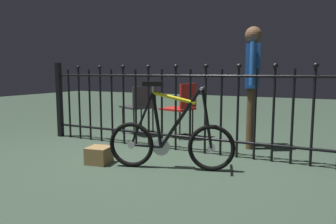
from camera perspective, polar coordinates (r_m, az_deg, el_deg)
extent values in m
plane|color=#324435|center=(3.58, -3.95, -8.96)|extent=(20.00, 20.00, 0.00)
cylinder|color=black|center=(5.17, -18.91, 1.49)|extent=(0.03, 0.03, 1.03)
sphere|color=black|center=(5.14, -19.16, 7.56)|extent=(0.06, 0.06, 0.06)
cylinder|color=black|center=(5.03, -17.32, 1.41)|extent=(0.03, 0.03, 1.03)
cylinder|color=black|center=(4.89, -15.65, 1.31)|extent=(0.03, 0.03, 1.03)
sphere|color=black|center=(4.87, -15.87, 7.72)|extent=(0.06, 0.06, 0.06)
cylinder|color=black|center=(4.76, -13.88, 1.22)|extent=(0.03, 0.03, 1.03)
cylinder|color=black|center=(4.64, -12.01, 1.11)|extent=(0.03, 0.03, 1.03)
sphere|color=black|center=(4.61, -12.19, 7.88)|extent=(0.06, 0.06, 0.06)
cylinder|color=black|center=(4.52, -10.05, 1.00)|extent=(0.03, 0.03, 1.03)
cylinder|color=black|center=(4.40, -7.98, 0.88)|extent=(0.03, 0.03, 1.03)
sphere|color=black|center=(4.38, -8.10, 8.01)|extent=(0.06, 0.06, 0.06)
cylinder|color=black|center=(4.29, -5.80, 0.76)|extent=(0.03, 0.03, 1.03)
cylinder|color=black|center=(4.19, -3.51, 0.62)|extent=(0.03, 0.03, 1.03)
sphere|color=black|center=(4.16, -3.57, 8.11)|extent=(0.06, 0.06, 0.06)
cylinder|color=black|center=(4.10, -1.11, 0.48)|extent=(0.03, 0.03, 1.03)
cylinder|color=black|center=(4.01, 1.39, 0.33)|extent=(0.03, 0.03, 1.03)
sphere|color=black|center=(3.98, 1.42, 8.17)|extent=(0.06, 0.06, 0.06)
cylinder|color=black|center=(3.93, 4.01, 0.18)|extent=(0.03, 0.03, 1.03)
cylinder|color=black|center=(3.86, 6.72, 0.02)|extent=(0.03, 0.03, 1.03)
sphere|color=black|center=(3.83, 6.84, 8.15)|extent=(0.06, 0.06, 0.06)
cylinder|color=black|center=(3.80, 9.53, -0.15)|extent=(0.03, 0.03, 1.03)
cylinder|color=black|center=(3.75, 12.42, -0.32)|extent=(0.03, 0.03, 1.03)
sphere|color=black|center=(3.72, 12.65, 8.06)|extent=(0.06, 0.06, 0.06)
cylinder|color=black|center=(3.70, 15.39, -0.50)|extent=(0.03, 0.03, 1.03)
cylinder|color=black|center=(3.67, 18.42, -0.68)|extent=(0.03, 0.03, 1.03)
sphere|color=black|center=(3.64, 18.76, 7.88)|extent=(0.06, 0.06, 0.06)
cylinder|color=black|center=(3.65, 21.49, -0.86)|extent=(0.03, 0.03, 1.03)
cylinder|color=black|center=(3.64, 24.59, -1.03)|extent=(0.03, 0.03, 1.03)
sphere|color=black|center=(3.61, 25.05, 7.59)|extent=(0.06, 0.06, 0.06)
cylinder|color=black|center=(4.09, 0.62, -4.22)|extent=(3.84, 0.03, 0.03)
cylinder|color=black|center=(4.01, 0.63, 6.54)|extent=(3.84, 0.03, 0.03)
cube|color=black|center=(5.16, -18.93, 2.06)|extent=(0.07, 0.07, 1.13)
torus|color=black|center=(3.36, -6.58, -5.86)|extent=(0.47, 0.18, 0.48)
cylinder|color=silver|center=(3.36, -6.58, -5.86)|extent=(0.08, 0.05, 0.08)
torus|color=black|center=(3.23, 7.80, -6.41)|extent=(0.47, 0.18, 0.48)
cylinder|color=silver|center=(3.23, 7.80, -6.41)|extent=(0.08, 0.05, 0.08)
cylinder|color=black|center=(3.20, 2.38, -0.95)|extent=(0.44, 0.16, 0.65)
cylinder|color=yellow|center=(3.19, 1.06, 2.57)|extent=(0.43, 0.16, 0.14)
cylinder|color=black|center=(3.25, -1.99, -1.45)|extent=(0.12, 0.07, 0.57)
cylinder|color=black|center=(3.32, -3.95, -6.09)|extent=(0.31, 0.12, 0.04)
cylinder|color=black|center=(3.28, -4.70, -1.27)|extent=(0.25, 0.10, 0.56)
cylinder|color=black|center=(3.18, 7.00, -0.95)|extent=(0.13, 0.07, 0.62)
cylinder|color=silver|center=(3.15, 6.17, 4.48)|extent=(0.03, 0.03, 0.02)
cylinder|color=silver|center=(3.15, 6.17, 4.30)|extent=(0.14, 0.39, 0.03)
cylinder|color=silver|center=(3.22, -2.74, 4.13)|extent=(0.03, 0.03, 0.07)
cube|color=black|center=(3.22, -2.75, 5.11)|extent=(0.22, 0.14, 0.05)
cylinder|color=silver|center=(3.29, -1.26, -6.31)|extent=(0.18, 0.06, 0.18)
cylinder|color=black|center=(4.84, -1.04, -2.11)|extent=(0.02, 0.02, 0.42)
cylinder|color=black|center=(5.10, 1.35, -1.64)|extent=(0.02, 0.02, 0.42)
cylinder|color=black|center=(4.64, 2.13, -2.53)|extent=(0.02, 0.02, 0.42)
cylinder|color=black|center=(4.91, 4.44, -2.01)|extent=(0.02, 0.02, 0.42)
cube|color=#A51E19|center=(4.84, 1.73, 0.58)|extent=(0.49, 0.49, 0.03)
cube|color=#A51E19|center=(4.70, 3.67, 2.92)|extent=(0.11, 0.39, 0.36)
cylinder|color=black|center=(5.19, -8.12, -1.54)|extent=(0.02, 0.02, 0.43)
cylinder|color=black|center=(5.36, -4.83, -1.20)|extent=(0.02, 0.02, 0.43)
cylinder|color=black|center=(4.89, -6.14, -2.05)|extent=(0.02, 0.02, 0.43)
cylinder|color=black|center=(5.07, -2.73, -1.67)|extent=(0.02, 0.02, 0.43)
cube|color=#2D2D33|center=(5.09, -5.48, 0.93)|extent=(0.59, 0.59, 0.03)
cube|color=#2D2D33|center=(4.90, -4.25, 2.79)|extent=(0.21, 0.39, 0.32)
cylinder|color=#4C3823|center=(4.23, 14.67, -1.20)|extent=(0.11, 0.11, 0.79)
cylinder|color=#4C3823|center=(4.39, 14.65, -0.90)|extent=(0.11, 0.11, 0.79)
cube|color=#1E4C99|center=(4.27, 14.95, 7.94)|extent=(0.24, 0.33, 0.56)
cylinder|color=#1E4C99|center=(4.07, 15.00, 8.37)|extent=(0.08, 0.08, 0.53)
cylinder|color=#1E4C99|center=(4.47, 14.92, 8.25)|extent=(0.08, 0.08, 0.53)
sphere|color=brown|center=(4.29, 15.12, 13.23)|extent=(0.21, 0.21, 0.21)
cube|color=olive|center=(3.58, -12.31, -7.59)|extent=(0.27, 0.27, 0.18)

